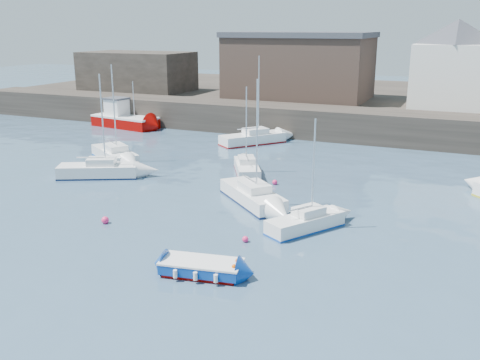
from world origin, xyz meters
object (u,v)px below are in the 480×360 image
at_px(sailboat_b, 253,195).
at_px(buoy_near, 105,223).
at_px(buoy_mid, 245,242).
at_px(buoy_far, 275,184).
at_px(blue_dinghy, 201,267).
at_px(sailboat_e, 115,154).
at_px(sailboat_h, 253,138).
at_px(fishing_boat, 123,118).
at_px(sailboat_c, 306,222).
at_px(sailboat_a, 99,170).
at_px(sailboat_f, 247,168).

height_order(sailboat_b, buoy_near, sailboat_b).
height_order(sailboat_b, buoy_mid, sailboat_b).
bearing_deg(buoy_far, blue_dinghy, -82.64).
xyz_separation_m(blue_dinghy, buoy_near, (-8.25, 3.72, -0.40)).
height_order(sailboat_e, sailboat_h, sailboat_h).
relative_size(fishing_boat, buoy_far, 21.90).
relative_size(sailboat_b, sailboat_c, 1.27).
bearing_deg(blue_dinghy, sailboat_e, 135.83).
relative_size(sailboat_b, buoy_far, 21.19).
relative_size(sailboat_c, buoy_mid, 18.25).
height_order(sailboat_a, buoy_near, sailboat_a).
relative_size(blue_dinghy, buoy_mid, 11.55).
relative_size(fishing_boat, buoy_near, 18.98).
bearing_deg(sailboat_e, sailboat_h, 53.26).
bearing_deg(buoy_mid, sailboat_c, 50.74).
relative_size(sailboat_a, sailboat_e, 0.96).
bearing_deg(sailboat_a, buoy_far, 15.21).
height_order(fishing_boat, buoy_near, fishing_boat).
height_order(fishing_boat, buoy_far, fishing_boat).
xyz_separation_m(buoy_near, buoy_far, (6.30, 11.42, 0.00)).
relative_size(fishing_boat, sailboat_f, 1.24).
distance_m(sailboat_a, sailboat_c, 18.08).
distance_m(buoy_near, buoy_mid, 8.58).
bearing_deg(fishing_boat, blue_dinghy, -49.40).
bearing_deg(sailboat_e, sailboat_c, -24.81).
bearing_deg(sailboat_e, fishing_boat, 122.90).
xyz_separation_m(sailboat_f, sailboat_h, (-3.77, 10.42, 0.08)).
relative_size(sailboat_b, buoy_mid, 23.24).
bearing_deg(blue_dinghy, buoy_far, 97.36).
bearing_deg(sailboat_b, blue_dinghy, -80.21).
distance_m(blue_dinghy, fishing_boat, 39.48).
bearing_deg(sailboat_a, sailboat_e, 113.39).
bearing_deg(sailboat_h, buoy_far, -61.20).
distance_m(blue_dinghy, sailboat_c, 7.86).
relative_size(sailboat_a, sailboat_b, 0.97).
height_order(sailboat_f, buoy_near, sailboat_f).
bearing_deg(sailboat_c, buoy_near, -161.57).
xyz_separation_m(sailboat_c, buoy_mid, (-2.41, -2.95, -0.48)).
bearing_deg(sailboat_c, fishing_boat, 141.49).
bearing_deg(buoy_near, sailboat_e, 124.31).
bearing_deg(sailboat_b, sailboat_e, 158.83).
bearing_deg(fishing_boat, sailboat_a, -59.44).
bearing_deg(sailboat_a, sailboat_h, 68.86).
xyz_separation_m(fishing_boat, sailboat_a, (10.83, -18.35, -0.47)).
relative_size(blue_dinghy, sailboat_h, 0.47).
bearing_deg(sailboat_b, buoy_near, -132.98).
distance_m(sailboat_e, sailboat_f, 12.00).
relative_size(blue_dinghy, sailboat_e, 0.49).
height_order(sailboat_f, sailboat_h, sailboat_h).
relative_size(sailboat_b, sailboat_f, 1.20).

